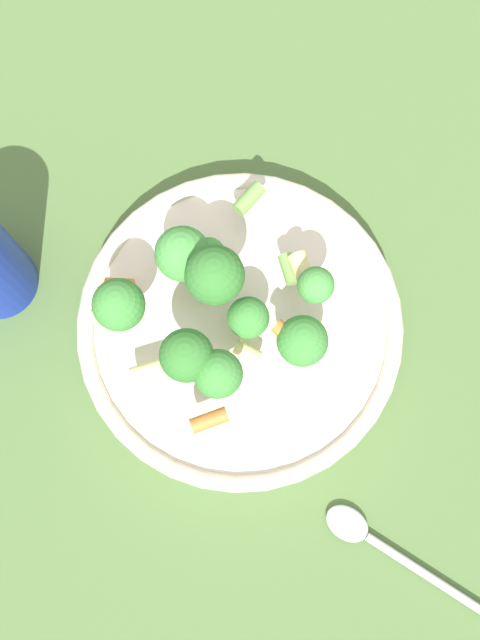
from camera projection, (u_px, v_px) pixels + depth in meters
The scene contains 4 objects.
ground_plane at pixel (240, 333), 0.64m from camera, with size 3.00×3.00×0.00m, color #4C6B38.
bowl at pixel (240, 328), 0.62m from camera, with size 0.27×0.27×0.04m.
pasta_salad at pixel (211, 305), 0.56m from camera, with size 0.21×0.18×0.09m.
spoon at pixel (380, 545), 0.59m from camera, with size 0.04×0.16×0.01m.
Camera 1 is at (0.12, 0.06, 0.62)m, focal length 42.00 mm.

